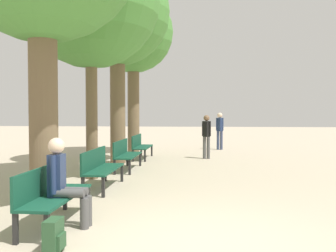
{
  "coord_description": "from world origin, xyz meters",
  "views": [
    {
      "loc": [
        0.12,
        -4.77,
        1.69
      ],
      "look_at": [
        -0.63,
        3.4,
        1.39
      ],
      "focal_mm": 40.0,
      "sensor_mm": 36.0,
      "label": 1
    }
  ],
  "objects_px": {
    "bench_row_0": "(51,191)",
    "bench_row_2": "(125,153)",
    "tree_row_2": "(117,15)",
    "pedestrian_near": "(220,129)",
    "person_seated": "(64,180)",
    "pedestrian_mid": "(206,134)",
    "tree_row_3": "(133,34)",
    "bench_row_3": "(140,145)",
    "bench_row_1": "(100,166)",
    "backpack": "(54,236)"
  },
  "relations": [
    {
      "from": "bench_row_2",
      "to": "tree_row_3",
      "type": "height_order",
      "value": "tree_row_3"
    },
    {
      "from": "person_seated",
      "to": "bench_row_1",
      "type": "bearing_deg",
      "value": 94.96
    },
    {
      "from": "pedestrian_mid",
      "to": "backpack",
      "type": "bearing_deg",
      "value": -101.53
    },
    {
      "from": "bench_row_2",
      "to": "bench_row_3",
      "type": "height_order",
      "value": "same"
    },
    {
      "from": "backpack",
      "to": "pedestrian_near",
      "type": "distance_m",
      "value": 13.14
    },
    {
      "from": "tree_row_3",
      "to": "pedestrian_mid",
      "type": "distance_m",
      "value": 5.15
    },
    {
      "from": "pedestrian_near",
      "to": "pedestrian_mid",
      "type": "xyz_separation_m",
      "value": [
        -0.64,
        -3.45,
        -0.05
      ]
    },
    {
      "from": "pedestrian_near",
      "to": "person_seated",
      "type": "bearing_deg",
      "value": -103.35
    },
    {
      "from": "bench_row_0",
      "to": "tree_row_3",
      "type": "bearing_deg",
      "value": 93.25
    },
    {
      "from": "bench_row_1",
      "to": "bench_row_2",
      "type": "distance_m",
      "value": 2.7
    },
    {
      "from": "bench_row_2",
      "to": "pedestrian_mid",
      "type": "bearing_deg",
      "value": 50.4
    },
    {
      "from": "pedestrian_mid",
      "to": "tree_row_2",
      "type": "bearing_deg",
      "value": -154.25
    },
    {
      "from": "bench_row_1",
      "to": "pedestrian_near",
      "type": "height_order",
      "value": "pedestrian_near"
    },
    {
      "from": "bench_row_0",
      "to": "bench_row_2",
      "type": "xyz_separation_m",
      "value": [
        0.0,
        5.41,
        0.0
      ]
    },
    {
      "from": "person_seated",
      "to": "tree_row_3",
      "type": "bearing_deg",
      "value": 94.63
    },
    {
      "from": "bench_row_0",
      "to": "bench_row_3",
      "type": "distance_m",
      "value": 8.11
    },
    {
      "from": "person_seated",
      "to": "backpack",
      "type": "xyz_separation_m",
      "value": [
        0.25,
        -1.02,
        -0.5
      ]
    },
    {
      "from": "backpack",
      "to": "person_seated",
      "type": "bearing_deg",
      "value": 103.8
    },
    {
      "from": "bench_row_0",
      "to": "bench_row_1",
      "type": "bearing_deg",
      "value": 90.0
    },
    {
      "from": "bench_row_0",
      "to": "backpack",
      "type": "height_order",
      "value": "bench_row_0"
    },
    {
      "from": "bench_row_2",
      "to": "backpack",
      "type": "xyz_separation_m",
      "value": [
        0.49,
        -6.5,
        -0.31
      ]
    },
    {
      "from": "bench_row_0",
      "to": "tree_row_3",
      "type": "distance_m",
      "value": 10.7
    },
    {
      "from": "bench_row_0",
      "to": "person_seated",
      "type": "distance_m",
      "value": 0.31
    },
    {
      "from": "bench_row_1",
      "to": "person_seated",
      "type": "height_order",
      "value": "person_seated"
    },
    {
      "from": "bench_row_3",
      "to": "tree_row_3",
      "type": "relative_size",
      "value": 0.28
    },
    {
      "from": "tree_row_2",
      "to": "backpack",
      "type": "height_order",
      "value": "tree_row_2"
    },
    {
      "from": "bench_row_0",
      "to": "pedestrian_near",
      "type": "relative_size",
      "value": 1.08
    },
    {
      "from": "bench_row_0",
      "to": "bench_row_2",
      "type": "relative_size",
      "value": 1.0
    },
    {
      "from": "person_seated",
      "to": "tree_row_2",
      "type": "bearing_deg",
      "value": 96.52
    },
    {
      "from": "bench_row_2",
      "to": "person_seated",
      "type": "distance_m",
      "value": 5.49
    },
    {
      "from": "pedestrian_mid",
      "to": "tree_row_3",
      "type": "bearing_deg",
      "value": 154.25
    },
    {
      "from": "person_seated",
      "to": "pedestrian_mid",
      "type": "xyz_separation_m",
      "value": [
        2.17,
        8.4,
        0.22
      ]
    },
    {
      "from": "bench_row_0",
      "to": "person_seated",
      "type": "xyz_separation_m",
      "value": [
        0.24,
        -0.07,
        0.19
      ]
    },
    {
      "from": "bench_row_0",
      "to": "person_seated",
      "type": "bearing_deg",
      "value": -16.75
    },
    {
      "from": "bench_row_2",
      "to": "bench_row_3",
      "type": "xyz_separation_m",
      "value": [
        0.0,
        2.7,
        0.0
      ]
    },
    {
      "from": "pedestrian_near",
      "to": "tree_row_2",
      "type": "bearing_deg",
      "value": -126.48
    },
    {
      "from": "bench_row_3",
      "to": "tree_row_2",
      "type": "bearing_deg",
      "value": -114.47
    },
    {
      "from": "bench_row_0",
      "to": "bench_row_3",
      "type": "bearing_deg",
      "value": 90.0
    },
    {
      "from": "bench_row_1",
      "to": "backpack",
      "type": "height_order",
      "value": "bench_row_1"
    },
    {
      "from": "person_seated",
      "to": "pedestrian_near",
      "type": "bearing_deg",
      "value": 76.65
    },
    {
      "from": "tree_row_3",
      "to": "pedestrian_near",
      "type": "relative_size",
      "value": 3.91
    },
    {
      "from": "bench_row_1",
      "to": "backpack",
      "type": "xyz_separation_m",
      "value": [
        0.49,
        -3.8,
        -0.31
      ]
    },
    {
      "from": "backpack",
      "to": "bench_row_0",
      "type": "bearing_deg",
      "value": 114.21
    },
    {
      "from": "bench_row_0",
      "to": "tree_row_3",
      "type": "xyz_separation_m",
      "value": [
        -0.55,
        9.76,
        4.36
      ]
    },
    {
      "from": "tree_row_2",
      "to": "pedestrian_near",
      "type": "distance_m",
      "value": 7.25
    },
    {
      "from": "tree_row_2",
      "to": "bench_row_0",
      "type": "bearing_deg",
      "value": -85.4
    },
    {
      "from": "tree_row_2",
      "to": "bench_row_3",
      "type": "bearing_deg",
      "value": 65.53
    },
    {
      "from": "backpack",
      "to": "pedestrian_mid",
      "type": "height_order",
      "value": "pedestrian_mid"
    },
    {
      "from": "person_seated",
      "to": "backpack",
      "type": "height_order",
      "value": "person_seated"
    },
    {
      "from": "bench_row_0",
      "to": "backpack",
      "type": "relative_size",
      "value": 4.42
    }
  ]
}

